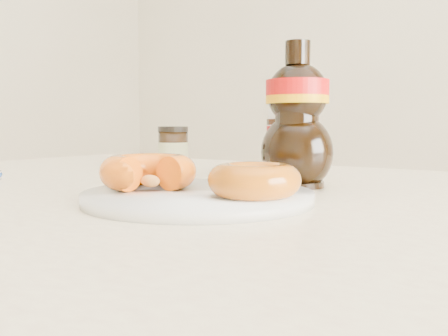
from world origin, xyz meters
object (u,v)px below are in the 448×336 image
Objects in this scene: donut_whole at (254,180)px; dark_jar at (173,151)px; donut_bitten at (148,172)px; syrup_bottle at (297,115)px; plate at (198,196)px; nutella_jar at (291,141)px; dining_table at (199,246)px.

dark_jar reaches higher than donut_whole.
syrup_bottle is at bearing 68.74° from donut_bitten.
plate is at bearing 16.06° from donut_bitten.
syrup_bottle reaches higher than donut_whole.
plate is 0.21m from syrup_bottle.
dark_jar reaches higher than plate.
plate is at bearing -82.84° from nutella_jar.
dining_table is 0.24m from nutella_jar.
donut_bitten is at bearing -113.93° from syrup_bottle.
plate is at bearing -43.93° from dark_jar.
nutella_jar is 0.20m from dark_jar.
donut_whole is (0.14, 0.01, -0.00)m from donut_bitten.
nutella_jar is at bearing 21.78° from dark_jar.
nutella_jar is at bearing 97.16° from plate.
syrup_bottle is 0.26m from dark_jar.
donut_bitten is at bearing -54.93° from dark_jar.
donut_whole is at bearing 8.48° from donut_bitten.
dark_jar is (-0.25, 0.03, -0.06)m from syrup_bottle.
donut_whole is at bearing -69.22° from nutella_jar.
dining_table is at bearing -143.81° from syrup_bottle.
dark_jar is at bearing 127.74° from donut_bitten.
dark_jar is (-0.16, 0.23, 0.01)m from donut_bitten.
donut_whole reaches higher than dining_table.
plate is 2.31× the size of nutella_jar.
dining_table is 0.22m from dark_jar.
nutella_jar is (0.05, 0.18, 0.14)m from dining_table.
syrup_bottle is at bearing -58.68° from nutella_jar.
donut_whole is at bearing -34.39° from dining_table.
plate reaches higher than dining_table.
donut_bitten is 0.31m from nutella_jar.
nutella_jar is at bearing 87.87° from donut_bitten.
donut_whole is 0.86× the size of nutella_jar.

